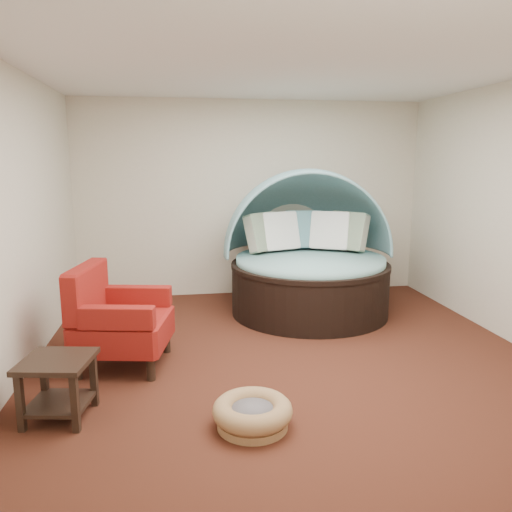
{
  "coord_description": "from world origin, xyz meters",
  "views": [
    {
      "loc": [
        -1.05,
        -4.71,
        1.97
      ],
      "look_at": [
        -0.23,
        0.6,
        0.92
      ],
      "focal_mm": 35.0,
      "sensor_mm": 36.0,
      "label": 1
    }
  ],
  "objects": [
    {
      "name": "floor",
      "position": [
        0.0,
        0.0,
        0.0
      ],
      "size": [
        5.0,
        5.0,
        0.0
      ],
      "primitive_type": "plane",
      "color": "#492115",
      "rests_on": "ground"
    },
    {
      "name": "wall_back",
      "position": [
        0.0,
        2.5,
        1.4
      ],
      "size": [
        5.0,
        0.0,
        5.0
      ],
      "primitive_type": "plane",
      "rotation": [
        1.57,
        0.0,
        0.0
      ],
      "color": "beige",
      "rests_on": "floor"
    },
    {
      "name": "wall_front",
      "position": [
        0.0,
        -2.5,
        1.4
      ],
      "size": [
        5.0,
        0.0,
        5.0
      ],
      "primitive_type": "plane",
      "rotation": [
        -1.57,
        0.0,
        0.0
      ],
      "color": "beige",
      "rests_on": "floor"
    },
    {
      "name": "wall_left",
      "position": [
        -2.5,
        0.0,
        1.4
      ],
      "size": [
        0.0,
        5.0,
        5.0
      ],
      "primitive_type": "plane",
      "rotation": [
        1.57,
        0.0,
        1.57
      ],
      "color": "beige",
      "rests_on": "floor"
    },
    {
      "name": "ceiling",
      "position": [
        0.0,
        0.0,
        2.8
      ],
      "size": [
        5.0,
        5.0,
        0.0
      ],
      "primitive_type": "plane",
      "rotation": [
        3.14,
        0.0,
        0.0
      ],
      "color": "white",
      "rests_on": "wall_back"
    },
    {
      "name": "canopy_daybed",
      "position": [
        0.6,
        1.49,
        0.86
      ],
      "size": [
        2.28,
        2.17,
        1.86
      ],
      "rotation": [
        0.0,
        0.0,
        -0.08
      ],
      "color": "black",
      "rests_on": "floor"
    },
    {
      "name": "pet_basket",
      "position": [
        -0.55,
        -1.32,
        0.11
      ],
      "size": [
        0.74,
        0.74,
        0.21
      ],
      "rotation": [
        0.0,
        0.0,
        0.27
      ],
      "color": "olive",
      "rests_on": "floor"
    },
    {
      "name": "red_armchair",
      "position": [
        -1.67,
        0.02,
        0.45
      ],
      "size": [
        0.98,
        0.98,
        0.99
      ],
      "rotation": [
        0.0,
        0.0,
        -0.19
      ],
      "color": "black",
      "rests_on": "floor"
    },
    {
      "name": "side_table",
      "position": [
        -2.0,
        -0.96,
        0.31
      ],
      "size": [
        0.58,
        0.58,
        0.48
      ],
      "rotation": [
        0.0,
        0.0,
        -0.17
      ],
      "color": "black",
      "rests_on": "floor"
    }
  ]
}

